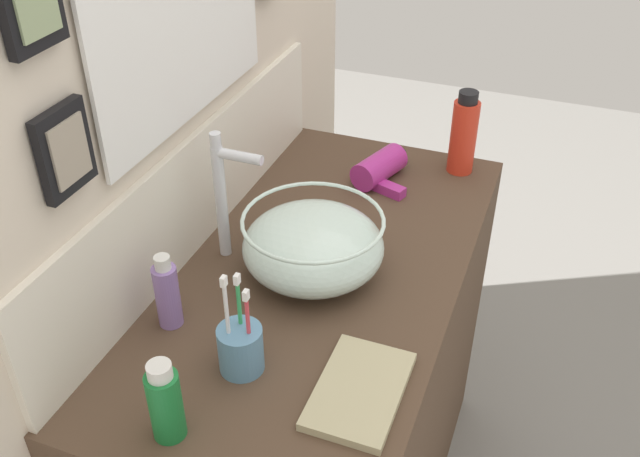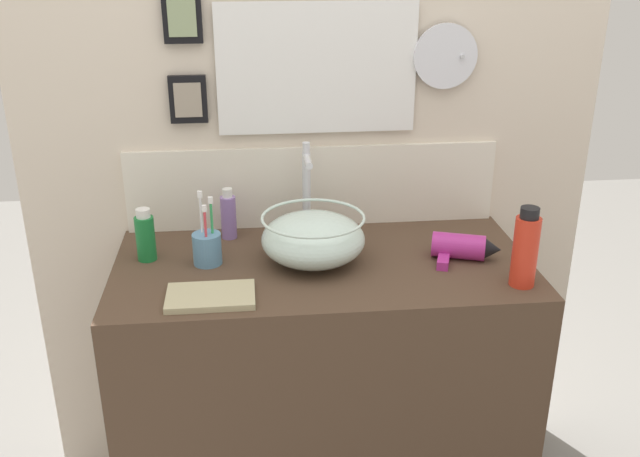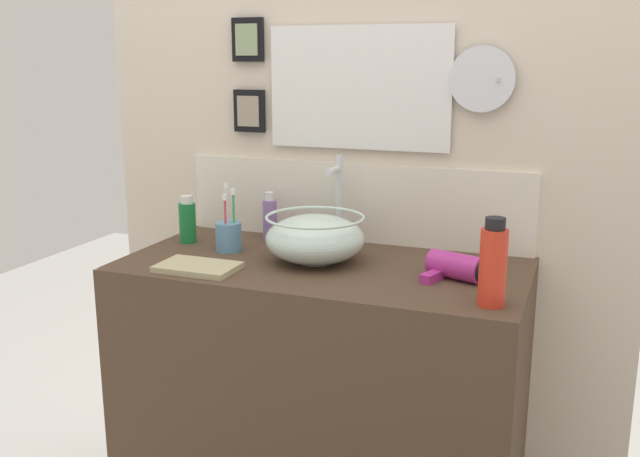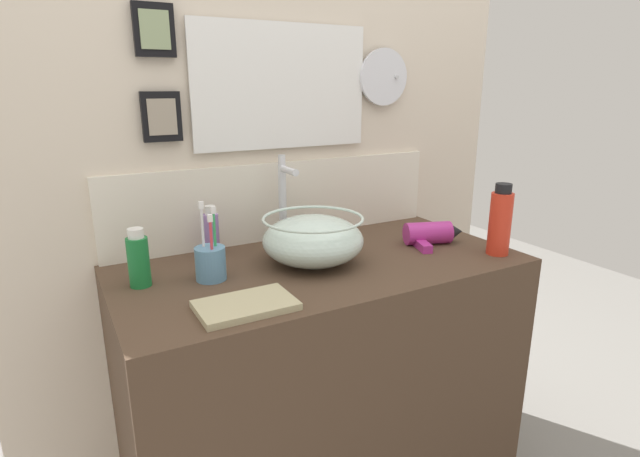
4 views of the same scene
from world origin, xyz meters
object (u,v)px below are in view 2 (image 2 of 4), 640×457
shampoo_bottle (525,249)px  lotion_bottle (229,216)px  faucet (307,184)px  hand_towel (211,296)px  hair_drier (463,248)px  toothbrush_cup (207,248)px  spray_bottle (145,236)px  glass_bowl_sink (313,238)px

shampoo_bottle → lotion_bottle: shampoo_bottle is taller
faucet → hand_towel: bearing=-125.8°
faucet → shampoo_bottle: (0.51, -0.37, -0.06)m
hair_drier → shampoo_bottle: 0.21m
toothbrush_cup → spray_bottle: toothbrush_cup is taller
faucet → spray_bottle: bearing=-164.6°
toothbrush_cup → hand_towel: size_ratio=0.94×
hair_drier → toothbrush_cup: 0.69m
hair_drier → lotion_bottle: lotion_bottle is taller
toothbrush_cup → spray_bottle: (-0.16, 0.04, 0.02)m
spray_bottle → hand_towel: spray_bottle is taller
glass_bowl_sink → spray_bottle: (-0.45, 0.06, -0.00)m
shampoo_bottle → hand_towel: size_ratio=0.97×
faucet → toothbrush_cup: bearing=-149.6°
shampoo_bottle → hand_towel: shampoo_bottle is taller
spray_bottle → hair_drier: bearing=-5.7°
glass_bowl_sink → hair_drier: glass_bowl_sink is taller
faucet → hair_drier: bearing=-27.2°
lotion_bottle → hand_towel: 0.38m
shampoo_bottle → hand_towel: 0.78m
hair_drier → hand_towel: size_ratio=0.91×
hair_drier → glass_bowl_sink: bearing=176.8°
hair_drier → toothbrush_cup: bearing=176.4°
hair_drier → toothbrush_cup: size_ratio=0.97×
shampoo_bottle → spray_bottle: 0.99m
glass_bowl_sink → spray_bottle: spray_bottle is taller
glass_bowl_sink → shampoo_bottle: shampoo_bottle is taller
faucet → spray_bottle: faucet is taller
faucet → lotion_bottle: bearing=178.7°
lotion_bottle → hand_towel: lotion_bottle is taller
faucet → hand_towel: size_ratio=1.30×
lotion_bottle → hand_towel: size_ratio=0.70×
shampoo_bottle → spray_bottle: shampoo_bottle is taller
toothbrush_cup → glass_bowl_sink: bearing=-4.1°
shampoo_bottle → lotion_bottle: (-0.74, 0.38, -0.03)m
toothbrush_cup → hand_towel: (0.01, -0.21, -0.04)m
faucet → toothbrush_cup: (-0.28, -0.17, -0.11)m
hair_drier → hand_towel: hair_drier is taller
hair_drier → hand_towel: bearing=-166.5°
glass_bowl_sink → toothbrush_cup: (-0.28, 0.02, -0.02)m
shampoo_bottle → hair_drier: bearing=122.0°
lotion_bottle → toothbrush_cup: bearing=-108.1°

